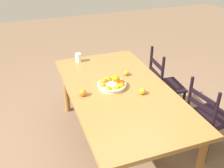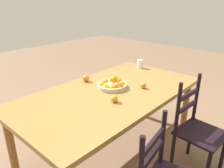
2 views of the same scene
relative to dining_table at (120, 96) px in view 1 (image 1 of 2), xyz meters
The scene contains 9 objects.
ground_plane 0.70m from the dining_table, ahead, with size 12.00×12.00×0.00m, color brown.
dining_table is the anchor object (origin of this frame).
chair_near_window 1.03m from the dining_table, 66.56° to the left, with size 0.49×0.49×0.91m.
chair_by_cabinet 0.92m from the dining_table, 115.57° to the left, with size 0.45×0.45×0.97m.
fruit_bowl 0.15m from the dining_table, 147.40° to the right, with size 0.32×0.32×0.15m.
orange_loose_0 0.42m from the dining_table, 92.65° to the right, with size 0.08×0.08×0.08m, color orange.
orange_loose_1 0.27m from the dining_table, 49.36° to the left, with size 0.07×0.07×0.07m, color orange.
orange_loose_2 0.37m from the dining_table, 145.97° to the left, with size 0.06×0.06×0.06m, color orange.
drinking_glass 0.92m from the dining_table, 164.04° to the right, with size 0.08×0.08×0.11m, color silver.
Camera 1 is at (2.28, -0.92, 2.23)m, focal length 42.07 mm.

